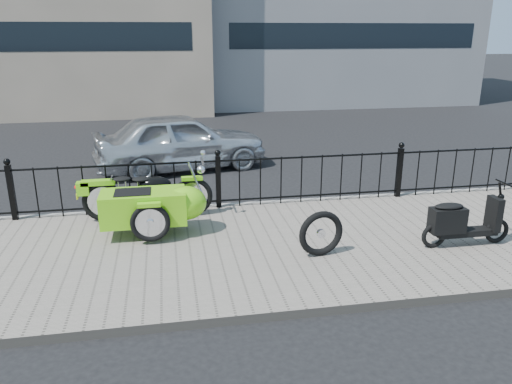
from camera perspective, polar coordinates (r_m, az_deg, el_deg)
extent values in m
plane|color=black|center=(8.03, -3.24, -5.60)|extent=(120.00, 120.00, 0.00)
cube|color=slate|center=(7.55, -2.77, -6.68)|extent=(30.00, 3.80, 0.12)
cube|color=gray|center=(9.34, -4.36, -1.78)|extent=(30.00, 0.10, 0.12)
cylinder|color=black|center=(8.93, -4.40, 3.55)|extent=(14.00, 0.04, 0.04)
cylinder|color=black|center=(9.14, -4.29, -1.01)|extent=(14.00, 0.04, 0.04)
cube|color=black|center=(9.37, -26.14, -0.07)|extent=(0.09, 0.09, 0.96)
sphere|color=black|center=(9.23, -26.60, 3.12)|extent=(0.11, 0.11, 0.11)
cube|color=black|center=(9.03, -4.34, 1.15)|extent=(0.09, 0.09, 0.96)
sphere|color=black|center=(8.89, -4.42, 4.48)|extent=(0.11, 0.11, 0.11)
cube|color=black|center=(10.00, 16.03, 2.15)|extent=(0.09, 0.09, 0.96)
sphere|color=black|center=(9.87, 16.30, 5.16)|extent=(0.11, 0.11, 0.11)
cube|color=black|center=(20.00, -26.21, 15.63)|extent=(12.50, 0.06, 1.00)
cube|color=black|center=(21.80, 11.36, 17.10)|extent=(10.50, 0.06, 1.00)
torus|color=black|center=(8.71, -7.24, -0.53)|extent=(0.69, 0.09, 0.69)
torus|color=black|center=(8.77, -17.07, -1.06)|extent=(0.69, 0.09, 0.69)
torus|color=black|center=(7.63, -11.99, -3.49)|extent=(0.60, 0.08, 0.60)
cube|color=gray|center=(8.70, -12.18, -0.67)|extent=(0.34, 0.22, 0.24)
cylinder|color=black|center=(8.72, -12.15, -1.11)|extent=(1.40, 0.04, 0.04)
ellipsoid|color=black|center=(8.62, -11.49, 0.88)|extent=(0.54, 0.29, 0.26)
cylinder|color=silver|center=(8.54, -6.20, 3.49)|extent=(0.03, 0.56, 0.03)
cylinder|color=silver|center=(8.62, -6.92, 1.45)|extent=(0.25, 0.04, 0.59)
sphere|color=silver|center=(8.58, -6.30, 2.58)|extent=(0.15, 0.15, 0.15)
cube|color=#77DB15|center=(8.61, -7.33, 1.56)|extent=(0.36, 0.12, 0.06)
cube|color=#77DB15|center=(8.68, -17.60, 1.04)|extent=(0.55, 0.16, 0.08)
ellipsoid|color=black|center=(8.61, -12.99, 1.44)|extent=(0.31, 0.22, 0.08)
ellipsoid|color=black|center=(8.62, -15.12, 1.44)|extent=(0.31, 0.22, 0.08)
sphere|color=red|center=(8.75, -19.83, 0.53)|extent=(0.07, 0.07, 0.07)
cube|color=yellow|center=(8.90, -19.74, -0.39)|extent=(0.02, 0.14, 0.10)
cube|color=#77DB15|center=(7.96, -12.71, -1.68)|extent=(1.30, 0.62, 0.50)
ellipsoid|color=#77DB15|center=(7.94, -8.04, -1.25)|extent=(0.65, 0.60, 0.54)
cube|color=black|center=(7.90, -13.91, -0.16)|extent=(0.55, 0.43, 0.06)
cube|color=#77DB15|center=(7.53, -12.13, -1.44)|extent=(0.34, 0.11, 0.06)
torus|color=black|center=(8.42, 25.81, -4.00)|extent=(0.39, 0.07, 0.39)
torus|color=black|center=(7.87, 19.66, -4.70)|extent=(0.39, 0.07, 0.39)
cube|color=black|center=(8.13, 22.85, -4.25)|extent=(0.94, 0.21, 0.09)
cube|color=black|center=(7.89, 21.03, -3.01)|extent=(0.52, 0.25, 0.38)
ellipsoid|color=black|center=(7.81, 21.20, -1.53)|extent=(0.44, 0.22, 0.09)
cube|color=black|center=(8.28, 25.54, -2.27)|extent=(0.11, 0.28, 0.52)
cylinder|color=black|center=(8.23, 26.18, -0.39)|extent=(0.15, 0.04, 0.42)
cylinder|color=black|center=(8.20, 26.57, 0.88)|extent=(0.03, 0.41, 0.03)
torus|color=black|center=(7.17, 7.44, -4.73)|extent=(0.68, 0.19, 0.68)
imported|color=silver|center=(12.11, -8.60, 5.77)|extent=(4.31, 2.49, 1.38)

